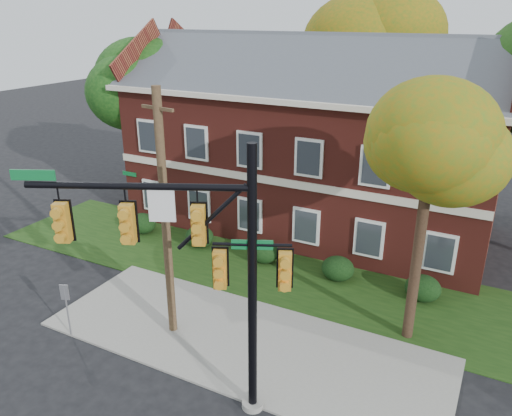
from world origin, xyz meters
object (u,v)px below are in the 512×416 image
at_px(hedge_left, 200,237).
at_px(utility_pole, 165,218).
at_px(hedge_right, 338,269).
at_px(tree_left_rear, 143,88).
at_px(traffic_signal, 197,256).
at_px(tree_far_rear, 383,45).
at_px(tree_near_right, 438,155).
at_px(hedge_far_left, 143,223).
at_px(sign_post, 66,302).
at_px(apartment_building, 311,132).
at_px(hedge_center, 264,251).
at_px(hedge_far_right, 423,288).

relative_size(hedge_left, utility_pole, 0.16).
bearing_deg(hedge_right, tree_left_rear, 162.63).
relative_size(hedge_left, traffic_signal, 0.18).
height_order(tree_far_rear, utility_pole, tree_far_rear).
relative_size(hedge_right, tree_left_rear, 0.16).
bearing_deg(utility_pole, tree_near_right, 33.74).
relative_size(hedge_far_left, sign_post, 0.68).
xyz_separation_m(hedge_left, sign_post, (0.00, -8.17, 0.88)).
relative_size(tree_far_rear, utility_pole, 1.34).
xyz_separation_m(hedge_far_left, hedge_left, (3.50, 0.00, 0.00)).
bearing_deg(apartment_building, hedge_far_left, -143.11).
bearing_deg(tree_near_right, hedge_center, 158.58).
xyz_separation_m(hedge_left, traffic_signal, (5.98, -8.79, 4.32)).
height_order(tree_left_rear, sign_post, tree_left_rear).
bearing_deg(traffic_signal, hedge_right, 58.73).
xyz_separation_m(tree_near_right, sign_post, (-10.72, -5.33, -5.27)).
distance_m(hedge_center, traffic_signal, 10.10).
distance_m(hedge_far_left, hedge_far_right, 14.00).
distance_m(hedge_left, hedge_right, 7.00).
xyz_separation_m(apartment_building, utility_pole, (-0.50, -11.50, -0.61)).
bearing_deg(utility_pole, tree_far_rear, 94.49).
bearing_deg(apartment_building, hedge_center, -90.00).
bearing_deg(tree_far_rear, hedge_far_left, -122.50).
height_order(apartment_building, tree_left_rear, apartment_building).
bearing_deg(apartment_building, tree_left_rear, -173.46).
bearing_deg(hedge_far_left, utility_pole, -43.84).
distance_m(tree_near_right, traffic_signal, 7.82).
distance_m(tree_left_rear, tree_far_rear, 14.40).
bearing_deg(traffic_signal, tree_left_rear, 108.72).
xyz_separation_m(hedge_far_left, hedge_right, (10.50, 0.00, 0.00)).
distance_m(hedge_far_left, tree_left_rear, 7.90).
distance_m(hedge_center, tree_far_rear, 15.57).
height_order(apartment_building, tree_far_rear, tree_far_rear).
bearing_deg(hedge_left, tree_left_rear, 146.41).
bearing_deg(hedge_far_right, tree_far_rear, 113.37).
xyz_separation_m(hedge_far_left, sign_post, (3.50, -8.17, 0.88)).
height_order(hedge_right, tree_near_right, tree_near_right).
bearing_deg(hedge_center, apartment_building, 90.00).
bearing_deg(hedge_left, traffic_signal, -55.75).
height_order(hedge_center, hedge_far_right, same).
height_order(tree_near_right, tree_far_rear, tree_far_rear).
bearing_deg(hedge_far_left, hedge_far_right, 0.00).
distance_m(apartment_building, tree_far_rear, 8.84).
relative_size(apartment_building, hedge_far_left, 13.43).
bearing_deg(traffic_signal, hedge_far_left, 112.52).
distance_m(apartment_building, utility_pole, 11.52).
relative_size(apartment_building, hedge_left, 13.43).
bearing_deg(traffic_signal, hedge_far_right, 38.13).
xyz_separation_m(hedge_far_left, tree_near_right, (14.22, -2.83, 6.14)).
bearing_deg(tree_far_rear, hedge_center, -95.85).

